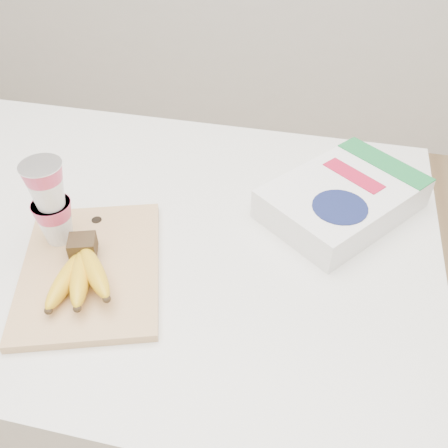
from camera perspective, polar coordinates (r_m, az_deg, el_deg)
name	(u,v)px	position (r m, az deg, el deg)	size (l,w,h in m)	color
room	(78,31)	(0.84, -16.35, 20.41)	(4.00, 4.00, 4.00)	tan
table	(141,358)	(1.40, -9.47, -14.92)	(1.28, 0.86, 0.96)	white
cutting_board	(91,268)	(0.94, -14.97, -4.92)	(0.24, 0.33, 0.02)	tan
bananas	(81,272)	(0.90, -16.08, -5.28)	(0.14, 0.18, 0.06)	#382816
yogurt_stack	(50,201)	(0.94, -19.28, 2.51)	(0.08, 0.08, 0.17)	white
cereal_box	(343,198)	(1.05, 13.41, 2.88)	(0.36, 0.38, 0.07)	white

